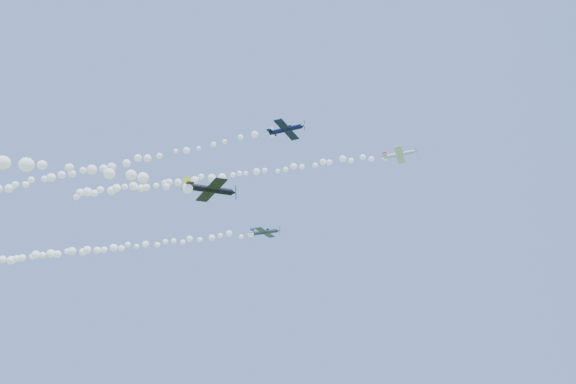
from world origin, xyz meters
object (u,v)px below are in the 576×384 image
at_px(plane_white, 399,154).
at_px(plane_navy, 287,129).
at_px(plane_black, 211,189).
at_px(plane_grey, 265,232).

distance_m(plane_white, plane_navy, 21.72).
relative_size(plane_white, plane_black, 0.86).
bearing_deg(plane_white, plane_grey, 156.18).
bearing_deg(plane_navy, plane_black, -111.75).
relative_size(plane_white, plane_grey, 0.83).
bearing_deg(plane_white, plane_navy, -139.97).
relative_size(plane_white, plane_navy, 0.92).
xyz_separation_m(plane_white, plane_grey, (-32.03, 9.89, -8.95)).
relative_size(plane_grey, plane_black, 1.04).
bearing_deg(plane_black, plane_navy, 14.97).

